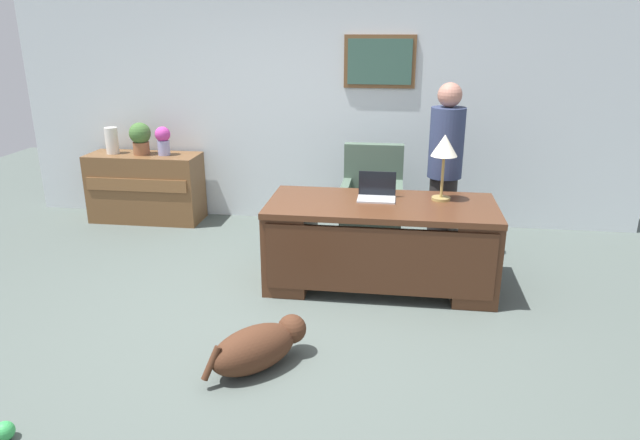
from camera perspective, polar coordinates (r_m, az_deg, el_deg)
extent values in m
plane|color=#4C5651|center=(4.44, -4.29, -10.28)|extent=(12.00, 12.00, 0.00)
cube|color=silver|center=(6.50, 0.25, 11.62)|extent=(7.00, 0.12, 2.70)
cube|color=brown|center=(6.34, 5.97, 15.42)|extent=(0.76, 0.03, 0.55)
cube|color=#365A4C|center=(6.32, 5.97, 15.41)|extent=(0.68, 0.01, 0.47)
cube|color=#4C2B19|center=(4.84, 6.15, 1.42)|extent=(1.92, 0.87, 0.05)
cube|color=#4C2B19|center=(5.04, -2.88, -2.27)|extent=(0.36, 0.81, 0.70)
cube|color=#4C2B19|center=(5.00, 14.95, -3.07)|extent=(0.36, 0.81, 0.70)
cube|color=#412415|center=(4.57, 5.82, -4.12)|extent=(1.82, 0.04, 0.56)
cube|color=brown|center=(6.92, -16.93, 3.12)|extent=(1.27, 0.48, 0.78)
cube|color=brown|center=(6.68, -17.87, 3.32)|extent=(1.17, 0.02, 0.14)
cube|color=#475B4C|center=(5.78, 5.13, 0.68)|extent=(0.60, 0.58, 0.18)
cylinder|color=black|center=(5.86, 5.07, -1.46)|extent=(0.10, 0.10, 0.28)
cylinder|color=black|center=(5.90, 5.04, -2.51)|extent=(0.52, 0.52, 0.05)
cube|color=#475B4C|center=(5.91, 5.36, 4.85)|extent=(0.60, 0.12, 0.57)
cube|color=#475B4C|center=(5.74, 2.60, 2.69)|extent=(0.08, 0.50, 0.22)
cube|color=#475B4C|center=(5.72, 7.79, 2.48)|extent=(0.08, 0.50, 0.22)
cylinder|color=#262323|center=(5.65, 11.98, 0.28)|extent=(0.26, 0.26, 0.81)
cylinder|color=navy|center=(5.47, 12.49, 7.53)|extent=(0.32, 0.32, 0.65)
sphere|color=#A8705F|center=(5.41, 12.82, 12.06)|extent=(0.22, 0.22, 0.22)
ellipsoid|color=#472819|center=(3.86, -6.63, -12.67)|extent=(0.64, 0.66, 0.30)
sphere|color=#472819|center=(3.98, -2.82, -10.78)|extent=(0.20, 0.20, 0.20)
cylinder|color=#472819|center=(3.72, -10.79, -13.84)|extent=(0.13, 0.14, 0.21)
cube|color=#B2B5BA|center=(4.91, 5.64, 2.08)|extent=(0.32, 0.22, 0.01)
cube|color=black|center=(4.98, 5.73, 3.66)|extent=(0.32, 0.01, 0.21)
cylinder|color=#9E8447|center=(5.00, 11.96, 2.11)|extent=(0.16, 0.16, 0.02)
cylinder|color=#9E8447|center=(4.95, 12.10, 4.23)|extent=(0.02, 0.02, 0.36)
cone|color=silver|center=(4.89, 12.32, 7.28)|extent=(0.22, 0.22, 0.18)
cylinder|color=#9899CD|center=(6.71, -15.30, 6.96)|extent=(0.13, 0.13, 0.17)
sphere|color=#C03B98|center=(6.68, -15.41, 8.24)|extent=(0.17, 0.17, 0.17)
cylinder|color=silver|center=(6.96, -20.03, 7.45)|extent=(0.14, 0.14, 0.30)
cylinder|color=brown|center=(6.82, -17.37, 6.85)|extent=(0.18, 0.18, 0.14)
sphere|color=#426C33|center=(6.79, -17.51, 8.25)|extent=(0.24, 0.24, 0.24)
sphere|color=green|center=(3.75, -28.92, -17.94)|extent=(0.11, 0.11, 0.11)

